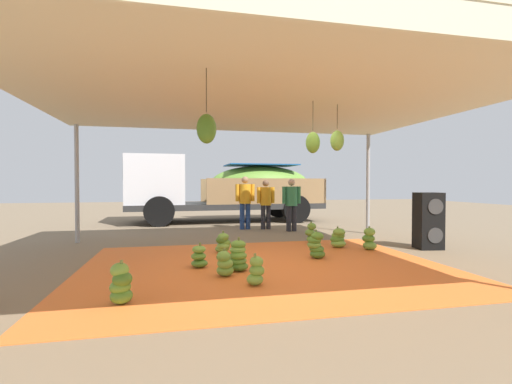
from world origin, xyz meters
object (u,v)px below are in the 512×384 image
banana_bunch_1 (338,238)px  banana_bunch_6 (199,257)px  worker_0 (291,201)px  cargo_truck_main (223,187)px  worker_2 (245,198)px  speaker_stack (428,221)px  banana_bunch_2 (121,284)px  banana_bunch_5 (369,239)px  banana_bunch_4 (238,256)px  banana_bunch_3 (311,233)px  worker_1 (266,200)px  banana_bunch_9 (316,246)px  banana_bunch_0 (223,243)px  banana_bunch_8 (225,264)px  banana_bunch_7 (256,272)px

banana_bunch_1 → banana_bunch_6: 3.33m
worker_0 → cargo_truck_main: bearing=117.7°
banana_bunch_6 → worker_2: 5.13m
speaker_stack → banana_bunch_2: bearing=-158.6°
banana_bunch_5 → worker_2: 4.47m
banana_bunch_4 → worker_0: size_ratio=0.34×
banana_bunch_6 → cargo_truck_main: bearing=80.0°
banana_bunch_3 → banana_bunch_4: (-2.14, -2.31, 0.01)m
banana_bunch_2 → worker_1: (3.29, 6.29, 0.66)m
banana_bunch_2 → banana_bunch_9: banana_bunch_9 is taller
banana_bunch_4 → worker_1: worker_1 is taller
worker_0 → worker_2: size_ratio=0.95×
banana_bunch_3 → worker_1: bearing=99.4°
banana_bunch_2 → worker_1: bearing=62.4°
banana_bunch_9 → speaker_stack: bearing=9.0°
banana_bunch_2 → banana_bunch_3: banana_bunch_2 is taller
banana_bunch_6 → cargo_truck_main: cargo_truck_main is taller
banana_bunch_1 → cargo_truck_main: bearing=107.0°
banana_bunch_2 → worker_1: 7.13m
banana_bunch_3 → cargo_truck_main: (-1.47, 5.25, 1.06)m
banana_bunch_0 → worker_0: (2.39, 2.90, 0.71)m
banana_bunch_2 → banana_bunch_8: (1.34, 0.94, -0.04)m
banana_bunch_4 → banana_bunch_9: size_ratio=1.00×
banana_bunch_6 → banana_bunch_7: bearing=-59.5°
banana_bunch_2 → banana_bunch_1: bearing=35.0°
banana_bunch_4 → banana_bunch_9: (1.59, 0.62, 0.01)m
banana_bunch_5 → banana_bunch_8: banana_bunch_5 is taller
banana_bunch_0 → cargo_truck_main: 6.20m
banana_bunch_1 → banana_bunch_6: banana_bunch_1 is taller
banana_bunch_2 → banana_bunch_9: (3.18, 1.89, 0.01)m
banana_bunch_0 → speaker_stack: speaker_stack is taller
banana_bunch_4 → cargo_truck_main: size_ratio=0.08×
banana_bunch_2 → banana_bunch_9: 3.70m
banana_bunch_6 → worker_0: bearing=54.1°
banana_bunch_8 → banana_bunch_4: bearing=51.2°
banana_bunch_3 → banana_bunch_6: (-2.75, -1.95, -0.05)m
banana_bunch_1 → banana_bunch_8: (-2.75, -1.92, -0.02)m
banana_bunch_2 → cargo_truck_main: bearing=75.6°
banana_bunch_2 → banana_bunch_6: banana_bunch_2 is taller
worker_2 → banana_bunch_9: bearing=-83.4°
banana_bunch_1 → banana_bunch_7: 3.41m
banana_bunch_1 → cargo_truck_main: cargo_truck_main is taller
banana_bunch_7 → worker_2: size_ratio=0.26×
banana_bunch_6 → banana_bunch_8: bearing=-63.2°
banana_bunch_1 → banana_bunch_9: 1.33m
worker_1 → worker_2: size_ratio=0.93×
banana_bunch_3 → banana_bunch_6: size_ratio=1.21×
banana_bunch_6 → banana_bunch_9: 2.21m
banana_bunch_6 → banana_bunch_5: bearing=13.0°
banana_bunch_2 → worker_2: bearing=67.5°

